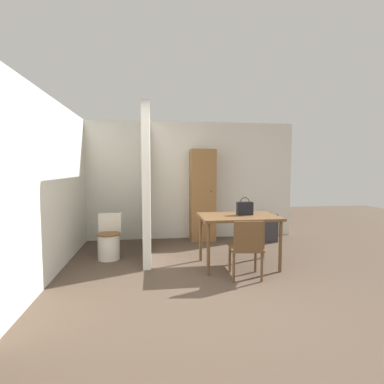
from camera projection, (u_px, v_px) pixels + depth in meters
name	position (u px, v px, depth m)	size (l,w,h in m)	color
ground_plane	(212.00, 312.00, 3.17)	(16.00, 16.00, 0.00)	#4C3D30
wall_back	(181.00, 181.00, 6.47)	(4.97, 0.12, 2.50)	silver
wall_left	(56.00, 186.00, 4.47)	(0.12, 4.38, 2.50)	silver
partition_wall	(147.00, 183.00, 5.34)	(0.12, 1.98, 2.50)	silver
dining_table	(238.00, 221.00, 4.60)	(1.19, 0.80, 0.79)	brown
wooden_chair	(246.00, 246.00, 4.09)	(0.49, 0.49, 0.83)	brown
toilet	(109.00, 240.00, 5.05)	(0.38, 0.53, 0.73)	silver
handbag	(245.00, 208.00, 4.64)	(0.24, 0.10, 0.28)	black
wooden_cabinet	(202.00, 195.00, 6.27)	(0.51, 0.44, 1.91)	brown
space_heater	(269.00, 228.00, 6.15)	(0.32, 0.16, 0.57)	#2D2D33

